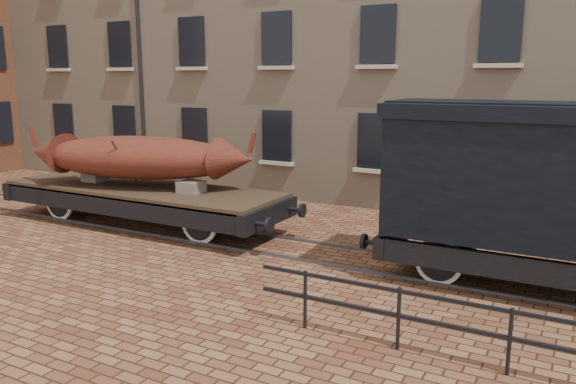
% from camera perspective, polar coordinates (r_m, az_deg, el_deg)
% --- Properties ---
extents(ground, '(90.00, 90.00, 0.00)m').
position_cam_1_polar(ground, '(14.17, -2.20, -5.38)').
color(ground, brown).
extents(rail_track, '(30.00, 1.52, 0.06)m').
position_cam_1_polar(rail_track, '(14.16, -2.20, -5.26)').
color(rail_track, '#59595E').
rests_on(rail_track, ground).
extents(flatcar_wagon, '(9.45, 2.56, 1.43)m').
position_cam_1_polar(flatcar_wagon, '(16.37, -14.68, -0.24)').
color(flatcar_wagon, '#41311E').
rests_on(flatcar_wagon, ground).
extents(iron_boat, '(6.76, 3.37, 1.62)m').
position_cam_1_polar(iron_boat, '(16.21, -14.93, 3.44)').
color(iron_boat, maroon).
rests_on(iron_boat, flatcar_wagon).
extents(goods_van, '(7.10, 2.59, 3.67)m').
position_cam_1_polar(goods_van, '(11.81, 25.51, 1.54)').
color(goods_van, black).
rests_on(goods_van, ground).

